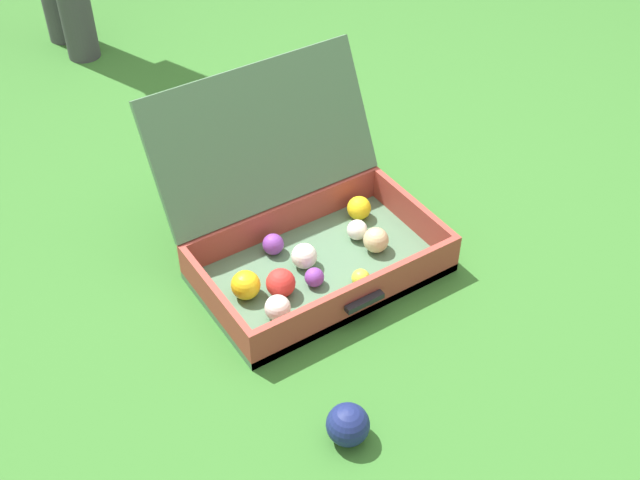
% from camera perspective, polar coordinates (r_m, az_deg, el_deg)
% --- Properties ---
extents(ground_plane, '(16.00, 16.00, 0.00)m').
position_cam_1_polar(ground_plane, '(2.27, 1.14, -0.57)').
color(ground_plane, '#336B28').
extents(open_suitcase, '(0.64, 0.59, 0.47)m').
position_cam_1_polar(open_suitcase, '(2.17, -1.20, 0.71)').
color(open_suitcase, '#4C7051').
rests_on(open_suitcase, ground).
extents(stray_ball_on_grass, '(0.10, 0.10, 0.10)m').
position_cam_1_polar(stray_ball_on_grass, '(1.81, 1.98, -12.87)').
color(stray_ball_on_grass, navy).
rests_on(stray_ball_on_grass, ground).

